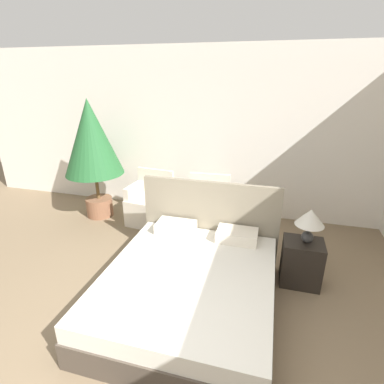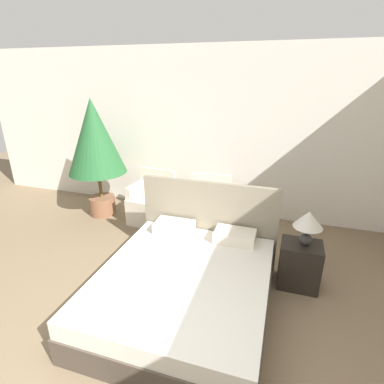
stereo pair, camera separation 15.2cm
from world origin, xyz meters
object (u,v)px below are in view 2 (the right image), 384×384
at_px(armchair_near_window_left, 152,206).
at_px(nightstand, 299,265).
at_px(bed, 186,284).
at_px(armchair_near_window_right, 208,213).
at_px(table_lamp, 308,222).
at_px(potted_palm, 95,141).

height_order(armchair_near_window_left, nightstand, armchair_near_window_left).
distance_m(bed, armchair_near_window_right, 1.77).
height_order(nightstand, table_lamp, table_lamp).
bearing_deg(potted_palm, table_lamp, -16.86).
bearing_deg(armchair_near_window_left, nightstand, -17.04).
height_order(bed, armchair_near_window_right, bed).
xyz_separation_m(potted_palm, nightstand, (3.43, -1.06, -1.09)).
bearing_deg(armchair_near_window_right, armchair_near_window_left, 175.74).
distance_m(bed, table_lamp, 1.55).
bearing_deg(table_lamp, armchair_near_window_right, 144.50).
bearing_deg(bed, table_lamp, 31.16).
relative_size(potted_palm, nightstand, 3.63).
bearing_deg(bed, potted_palm, 141.36).
distance_m(potted_palm, table_lamp, 3.65).
relative_size(armchair_near_window_right, table_lamp, 2.14).
distance_m(bed, potted_palm, 3.07).
height_order(armchair_near_window_left, potted_palm, potted_palm).
relative_size(bed, potted_palm, 0.99).
distance_m(armchair_near_window_right, potted_palm, 2.29).
relative_size(armchair_near_window_left, potted_palm, 0.44).
relative_size(bed, armchair_near_window_right, 2.28).
bearing_deg(nightstand, bed, -148.58).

